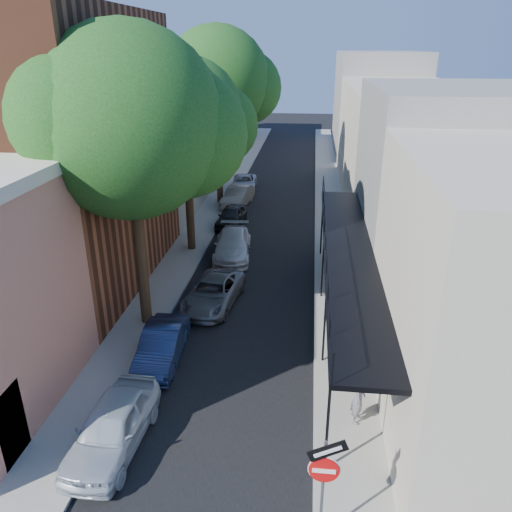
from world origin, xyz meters
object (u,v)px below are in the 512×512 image
(oak_mid, at_px, (193,120))
(pedestrian, at_px, (358,398))
(parked_car_f, at_px, (237,197))
(parked_car_d, at_px, (233,245))
(oak_near, at_px, (143,126))
(sign_post, at_px, (324,474))
(oak_far, at_px, (224,83))
(parked_car_a, at_px, (113,426))
(parked_car_c, at_px, (213,293))
(parked_car_e, at_px, (231,216))
(parked_car_g, at_px, (244,183))
(parked_car_b, at_px, (162,345))

(oak_mid, bearing_deg, pedestrian, -59.92)
(parked_car_f, height_order, pedestrian, pedestrian)
(oak_mid, height_order, parked_car_d, oak_mid)
(oak_near, xyz_separation_m, oak_mid, (-0.05, 7.97, -0.82))
(sign_post, relative_size, parked_car_d, 0.65)
(parked_car_f, bearing_deg, oak_far, 147.55)
(oak_near, relative_size, oak_far, 0.96)
(oak_near, distance_m, parked_car_f, 17.80)
(parked_car_a, relative_size, parked_car_c, 0.96)
(parked_car_e, relative_size, pedestrian, 2.19)
(parked_car_f, xyz_separation_m, pedestrian, (6.74, -21.56, 0.26))
(oak_far, bearing_deg, parked_car_c, -82.77)
(parked_car_g, bearing_deg, parked_car_b, -93.17)
(parked_car_d, relative_size, pedestrian, 2.76)
(parked_car_f, bearing_deg, parked_car_c, -77.94)
(oak_mid, bearing_deg, parked_car_a, -86.86)
(oak_near, xyz_separation_m, parked_car_c, (1.97, 1.61, -7.28))
(parked_car_e, height_order, parked_car_f, parked_car_f)
(oak_near, height_order, parked_car_b, oak_near)
(oak_far, distance_m, parked_car_d, 12.64)
(parked_car_c, bearing_deg, parked_car_g, 101.27)
(parked_car_f, distance_m, pedestrian, 22.60)
(sign_post, distance_m, oak_far, 27.80)
(parked_car_c, height_order, parked_car_e, parked_car_e)
(parked_car_c, xyz_separation_m, parked_car_f, (-1.07, 14.65, 0.09))
(sign_post, height_order, parked_car_c, sign_post)
(parked_car_d, bearing_deg, parked_car_b, -101.13)
(oak_near, bearing_deg, parked_car_g, 87.87)
(oak_far, bearing_deg, parked_car_g, 78.35)
(parked_car_b, xyz_separation_m, parked_car_c, (1.04, 4.33, -0.03))
(parked_car_a, xyz_separation_m, parked_car_c, (1.20, 8.58, -0.10))
(parked_car_a, relative_size, parked_car_d, 0.89)
(parked_car_a, height_order, parked_car_c, parked_car_a)
(oak_far, bearing_deg, parked_car_f, -40.33)
(oak_far, height_order, parked_car_c, oak_far)
(parked_car_c, xyz_separation_m, parked_car_e, (-0.85, 10.44, 0.03))
(oak_near, xyz_separation_m, parked_car_a, (0.77, -6.97, -7.18))
(parked_car_b, relative_size, parked_car_g, 0.94)
(oak_mid, bearing_deg, oak_far, 89.59)
(parked_car_f, height_order, parked_car_g, parked_car_f)
(pedestrian, bearing_deg, oak_mid, 38.59)
(parked_car_b, distance_m, parked_car_g, 23.40)
(oak_far, distance_m, parked_car_c, 17.31)
(oak_mid, distance_m, parked_car_d, 6.76)
(sign_post, relative_size, parked_car_e, 0.82)
(sign_post, relative_size, parked_car_a, 0.73)
(oak_near, relative_size, oak_mid, 1.12)
(parked_car_b, xyz_separation_m, parked_car_f, (-0.04, 18.98, 0.07))
(pedestrian, bearing_deg, oak_far, 27.37)
(sign_post, distance_m, parked_car_f, 26.20)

